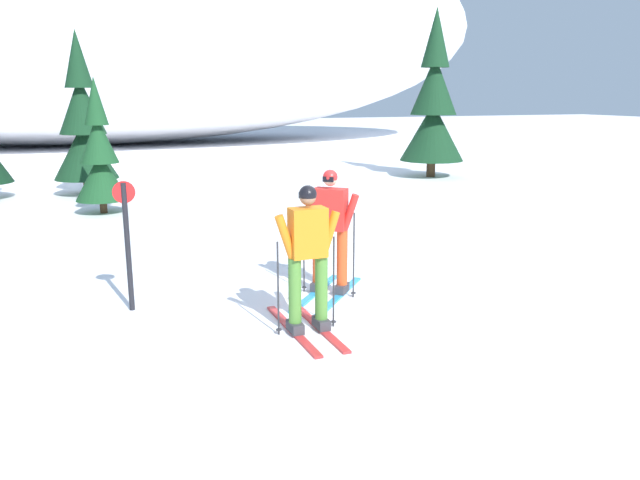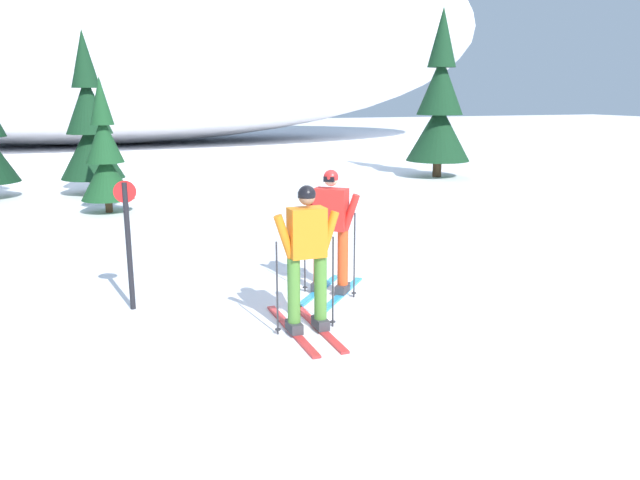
{
  "view_description": "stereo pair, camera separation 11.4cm",
  "coord_description": "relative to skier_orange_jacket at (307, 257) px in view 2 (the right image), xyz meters",
  "views": [
    {
      "loc": [
        -3.57,
        -7.27,
        2.77
      ],
      "look_at": [
        -0.85,
        -0.11,
        0.95
      ],
      "focal_mm": 34.78,
      "sensor_mm": 36.0,
      "label": 1
    },
    {
      "loc": [
        -3.46,
        -7.31,
        2.77
      ],
      "look_at": [
        -0.85,
        -0.11,
        0.95
      ],
      "focal_mm": 34.78,
      "sensor_mm": 36.0,
      "label": 2
    }
  ],
  "objects": [
    {
      "name": "snow_ridge_background",
      "position": [
        -2.03,
        30.62,
        5.85
      ],
      "size": [
        46.79,
        20.17,
        13.55
      ],
      "primitive_type": "ellipsoid",
      "color": "white",
      "rests_on": "ground"
    },
    {
      "name": "ground_plane",
      "position": [
        1.24,
        0.75,
        -0.92
      ],
      "size": [
        120.0,
        120.0,
        0.0
      ],
      "primitive_type": "plane",
      "color": "white"
    },
    {
      "name": "trail_marker_post",
      "position": [
        -1.9,
        1.55,
        0.03
      ],
      "size": [
        0.28,
        0.07,
        1.7
      ],
      "color": "black",
      "rests_on": "ground"
    },
    {
      "name": "pine_tree_far_right",
      "position": [
        8.66,
        11.79,
        1.38
      ],
      "size": [
        2.12,
        2.12,
        5.49
      ],
      "color": "#47301E",
      "rests_on": "ground"
    },
    {
      "name": "pine_tree_center_right",
      "position": [
        -1.99,
        8.8,
        0.39
      ],
      "size": [
        1.21,
        1.21,
        3.14
      ],
      "color": "#47301E",
      "rests_on": "ground"
    },
    {
      "name": "skier_red_jacket",
      "position": [
        0.78,
        1.27,
        0.01
      ],
      "size": [
        1.49,
        1.63,
        1.76
      ],
      "color": "#2893CC",
      "rests_on": "ground"
    },
    {
      "name": "skier_orange_jacket",
      "position": [
        0.0,
        0.0,
        0.0
      ],
      "size": [
        0.79,
        1.73,
        1.76
      ],
      "color": "red",
      "rests_on": "ground"
    },
    {
      "name": "pine_tree_center",
      "position": [
        -2.29,
        11.88,
        0.94
      ],
      "size": [
        1.72,
        1.72,
        4.45
      ],
      "color": "#47301E",
      "rests_on": "ground"
    }
  ]
}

